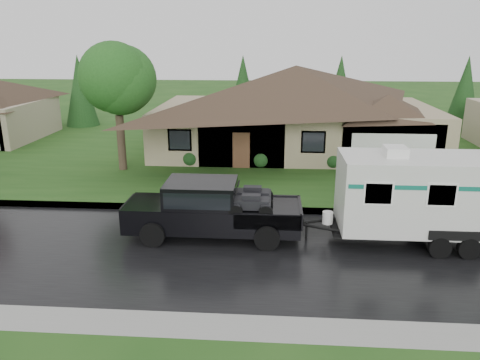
% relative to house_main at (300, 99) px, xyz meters
% --- Properties ---
extents(ground, '(140.00, 140.00, 0.00)m').
position_rel_house_main_xyz_m(ground, '(-2.29, -13.84, -3.59)').
color(ground, '#1F4917').
rests_on(ground, ground).
extents(road, '(140.00, 8.00, 0.01)m').
position_rel_house_main_xyz_m(road, '(-2.29, -15.84, -3.59)').
color(road, black).
rests_on(road, ground).
extents(curb, '(140.00, 0.50, 0.15)m').
position_rel_house_main_xyz_m(curb, '(-2.29, -11.59, -3.52)').
color(curb, gray).
rests_on(curb, ground).
extents(lawn, '(140.00, 26.00, 0.15)m').
position_rel_house_main_xyz_m(lawn, '(-2.29, 1.16, -3.52)').
color(lawn, '#1F4917').
rests_on(lawn, ground).
extents(house_main, '(19.44, 10.80, 6.90)m').
position_rel_house_main_xyz_m(house_main, '(0.00, 0.00, 0.00)').
color(house_main, tan).
rests_on(house_main, lawn).
extents(tree_left_green, '(4.33, 4.33, 7.17)m').
position_rel_house_main_xyz_m(tree_left_green, '(-10.36, -5.63, 1.53)').
color(tree_left_green, '#382B1E').
rests_on(tree_left_green, lawn).
extents(shrub_row, '(13.60, 1.00, 1.00)m').
position_rel_house_main_xyz_m(shrub_row, '(-0.29, -4.54, -2.94)').
color(shrub_row, '#143814').
rests_on(shrub_row, lawn).
extents(pickup_truck, '(6.69, 2.54, 2.23)m').
position_rel_house_main_xyz_m(pickup_truck, '(-4.08, -14.45, -2.40)').
color(pickup_truck, black).
rests_on(pickup_truck, ground).
extents(travel_trailer, '(8.26, 2.90, 3.70)m').
position_rel_house_main_xyz_m(travel_trailer, '(4.74, -14.45, -1.63)').
color(travel_trailer, silver).
rests_on(travel_trailer, ground).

